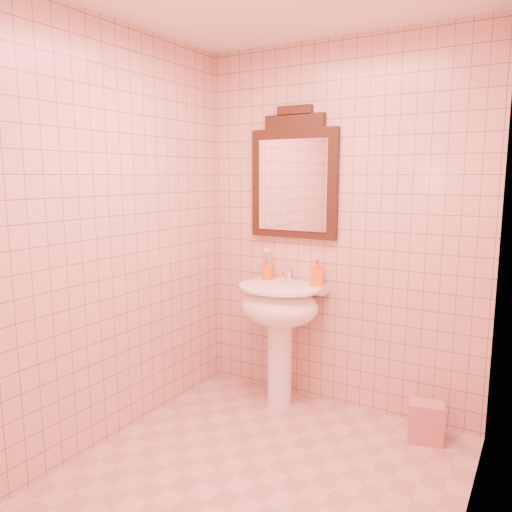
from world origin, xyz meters
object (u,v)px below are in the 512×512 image
Objects in this scene: pedestal_sink at (279,314)px; towel at (426,422)px; toothbrush_cup at (267,272)px; soap_dispenser at (317,272)px; mirror at (294,178)px.

pedestal_sink is 3.49× the size of towel.
pedestal_sink reaches higher than towel.
soap_dispenser is at bearing -1.76° from toothbrush_cup.
towel is (1.01, -0.20, -1.47)m from mirror.
towel is (1.19, -0.14, -0.80)m from toothbrush_cup.
mirror is 1.79m from towel.
toothbrush_cup is (-0.18, 0.15, 0.26)m from pedestal_sink.
towel is (1.01, 0.01, -0.54)m from pedestal_sink.
mirror is at bearing 145.19° from soap_dispenser.
pedestal_sink is 0.35m from toothbrush_cup.
towel is at bearing -10.95° from mirror.
mirror is 4.42× the size of toothbrush_cup.
soap_dispenser is 1.16m from towel.
pedestal_sink is 0.39m from soap_dispenser.
toothbrush_cup is at bearing 160.63° from soap_dispenser.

